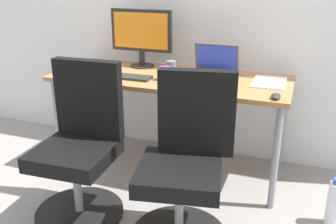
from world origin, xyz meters
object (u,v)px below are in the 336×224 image
object	(u,v)px
water_bottle_on_floor	(334,204)
open_laptop	(213,69)
desktop_monitor	(141,34)
coffee_mug	(165,73)
office_chair_left	(81,149)
office_chair_right	(185,167)

from	to	relation	value
water_bottle_on_floor	open_laptop	distance (m)	1.15
desktop_monitor	coffee_mug	bearing A→B (deg)	-44.75
office_chair_left	desktop_monitor	size ratio (longest dim) A/B	1.96
office_chair_left	open_laptop	world-z (taller)	open_laptop
water_bottle_on_floor	office_chair_right	bearing A→B (deg)	-155.75
water_bottle_on_floor	coffee_mug	distance (m)	1.33
desktop_monitor	coffee_mug	xyz separation A→B (m)	(0.30, -0.29, -0.20)
water_bottle_on_floor	coffee_mug	xyz separation A→B (m)	(-1.15, 0.23, 0.62)
office_chair_right	open_laptop	distance (m)	0.87
office_chair_right	coffee_mug	xyz separation A→B (m)	(-0.34, 0.59, 0.35)
desktop_monitor	water_bottle_on_floor	bearing A→B (deg)	-19.97
office_chair_right	water_bottle_on_floor	bearing A→B (deg)	24.25
office_chair_left	desktop_monitor	bearing A→B (deg)	88.60
water_bottle_on_floor	desktop_monitor	size ratio (longest dim) A/B	0.65
open_laptop	coffee_mug	xyz separation A→B (m)	(-0.29, -0.19, -0.01)
open_laptop	water_bottle_on_floor	bearing A→B (deg)	-26.38
water_bottle_on_floor	open_laptop	size ratio (longest dim) A/B	1.00
water_bottle_on_floor	office_chair_left	bearing A→B (deg)	-166.12
office_chair_left	office_chair_right	distance (m)	0.66
office_chair_left	coffee_mug	bearing A→B (deg)	61.85
coffee_mug	open_laptop	bearing A→B (deg)	33.72
office_chair_left	water_bottle_on_floor	xyz separation A→B (m)	(1.46, 0.36, -0.28)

